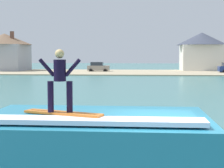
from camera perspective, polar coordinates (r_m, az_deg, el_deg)
wave_crest at (r=10.36m, az=-2.76°, el=-8.69°), size 6.45×4.17×1.56m
surfboard at (r=9.57m, az=-7.80°, el=-4.60°), size 2.22×1.10×0.06m
surfer at (r=9.44m, az=-8.28°, el=1.07°), size 1.12×0.32×1.65m
shoreline_bank at (r=64.02m, az=5.29°, el=1.86°), size 120.00×19.33×0.17m
car_near_shore at (r=66.08m, az=-2.21°, el=2.71°), size 4.01×2.14×1.86m
house_with_chimney at (r=72.58m, az=-16.66°, el=5.14°), size 10.51×10.51×7.61m
house_gabled_white at (r=72.83m, az=14.04°, el=5.33°), size 9.82×9.82×7.54m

